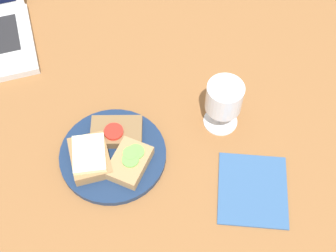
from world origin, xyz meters
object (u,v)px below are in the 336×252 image
object	(u,v)px
sandwich_with_cheese	(90,157)
sandwich_with_tomato	(116,132)
sandwich_with_cucumber	(130,162)
napkin	(253,190)
wine_glass	(224,99)
plate	(113,155)

from	to	relation	value
sandwich_with_cheese	sandwich_with_tomato	bearing A→B (deg)	35.64
sandwich_with_cucumber	napkin	world-z (taller)	sandwich_with_cucumber
napkin	sandwich_with_tomato	bearing A→B (deg)	139.69
sandwich_with_tomato	napkin	world-z (taller)	sandwich_with_tomato
wine_glass	napkin	world-z (taller)	wine_glass
sandwich_with_cucumber	wine_glass	xyz separation A→B (cm)	(21.39, 5.47, 5.69)
sandwich_with_cucumber	sandwich_with_cheese	bearing A→B (deg)	156.28
plate	sandwich_with_tomato	distance (cm)	4.89
plate	wine_glass	distance (cm)	25.39
plate	sandwich_with_cheese	size ratio (longest dim) A/B	2.20
sandwich_with_cucumber	wine_glass	size ratio (longest dim) A/B	0.94
sandwich_with_cucumber	sandwich_with_cheese	world-z (taller)	sandwich_with_cheese
plate	sandwich_with_tomato	size ratio (longest dim) A/B	1.81
napkin	wine_glass	bearing A→B (deg)	92.01
sandwich_with_cucumber	sandwich_with_cheese	xyz separation A→B (cm)	(-7.33, 3.22, 0.36)
sandwich_with_tomato	napkin	size ratio (longest dim) A/B	0.78
plate	sandwich_with_cheese	bearing A→B (deg)	-174.28
sandwich_with_cucumber	wine_glass	bearing A→B (deg)	14.34
plate	sandwich_with_cucumber	size ratio (longest dim) A/B	1.92
sandwich_with_tomato	napkin	xyz separation A→B (cm)	(22.89, -19.42, -2.25)
wine_glass	napkin	bearing A→B (deg)	-87.99
sandwich_with_tomato	plate	bearing A→B (deg)	-114.04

